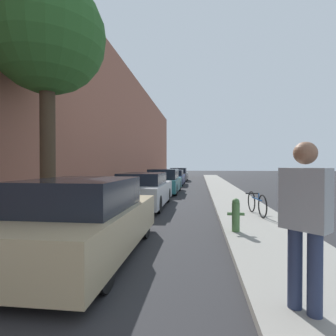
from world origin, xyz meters
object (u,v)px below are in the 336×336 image
Objects in this scene: parked_car_navy at (173,178)px; parked_car_champagne at (84,220)px; parked_car_grey at (179,175)px; parked_car_teal at (164,182)px; street_tree_near at (47,38)px; parked_car_silver at (144,190)px; pedestrian at (305,216)px; bicycle at (257,203)px; fire_hydrant at (236,214)px.

parked_car_champagne is at bearing -89.81° from parked_car_navy.
parked_car_grey is (-0.05, 23.13, -0.04)m from parked_car_champagne.
street_tree_near is at bearing -100.46° from parked_car_teal.
parked_car_navy is (-0.06, 17.38, -0.07)m from parked_car_champagne.
parked_car_silver is 2.46× the size of pedestrian.
parked_car_silver is at bearing -21.39° from pedestrian.
bicycle is at bearing -73.37° from parked_car_navy.
street_tree_near is 3.48× the size of pedestrian.
street_tree_near reaches higher than parked_car_champagne.
parked_car_grey is at bearing 89.96° from parked_car_navy.
parked_car_grey is at bearing 94.41° from bicycle.
parked_car_silver is at bearing -90.21° from parked_car_grey.
fire_hydrant is 2.43m from bicycle.
bicycle is (0.94, 2.24, -0.05)m from fire_hydrant.
bicycle is (3.95, 3.97, -0.21)m from parked_car_champagne.
parked_car_navy is at bearing 89.70° from parked_car_silver.
parked_car_grey is at bearing -37.90° from pedestrian.
pedestrian is (3.40, -7.57, 0.49)m from parked_car_silver.
parked_car_teal is 5.85× the size of fire_hydrant.
parked_car_teal is 1.07× the size of parked_car_navy.
parked_car_teal is 2.52× the size of pedestrian.
parked_car_champagne is 5.35× the size of fire_hydrant.
fire_hydrant is at bearing -52.99° from parked_car_silver.
parked_car_grey is at bearing 90.25° from parked_car_teal.
bicycle is (3.95, -7.25, -0.20)m from parked_car_teal.
parked_car_navy is 0.68× the size of street_tree_near.
parked_car_navy is 16.34m from street_tree_near.
parked_car_grey is (0.00, 5.75, 0.03)m from parked_car_navy.
street_tree_near is at bearing 10.28° from pedestrian.
fire_hydrant is at bearing -81.87° from parked_car_grey.
bicycle is (4.06, -1.90, -0.19)m from parked_car_silver.
parked_car_teal is 2.71× the size of bicycle.
parked_car_silver is 0.98× the size of parked_car_teal.
street_tree_near is 3.75× the size of bicycle.
parked_car_navy is 2.54× the size of bicycle.
parked_car_champagne is 0.66× the size of street_tree_near.
street_tree_near is at bearing -96.19° from parked_car_navy.
parked_car_teal is at bearing -89.75° from parked_car_grey.
parked_car_champagne is 2.48× the size of bicycle.
parked_car_champagne reaches higher than parked_car_grey.
parked_car_silver is at bearing -90.30° from parked_car_navy.
parked_car_silver reaches higher than fire_hydrant.
bicycle is at bearing 67.13° from fire_hydrant.
street_tree_near is (-1.70, -15.66, 4.36)m from parked_car_navy.
parked_car_silver is 5.19m from fire_hydrant.
street_tree_near is at bearing -111.53° from parked_car_silver.
parked_car_champagne is 0.98× the size of parked_car_navy.
bicycle is (0.67, 5.67, -0.68)m from pedestrian.
pedestrian is at bearing -104.13° from bicycle.
pedestrian reaches higher than parked_car_silver.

